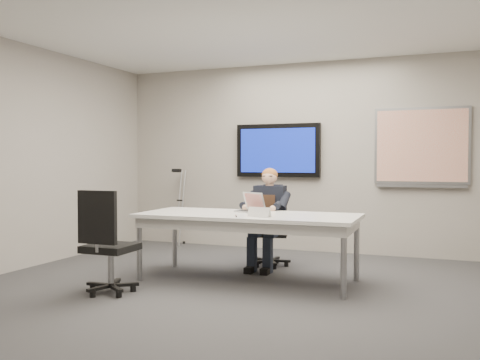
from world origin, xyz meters
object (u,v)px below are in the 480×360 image
at_px(office_chair_far, 271,242).
at_px(seated_person, 266,228).
at_px(laptop, 252,207).
at_px(office_chair_near, 108,262).
at_px(conference_table, 248,221).

bearing_deg(office_chair_far, seated_person, -100.88).
height_order(office_chair_far, seated_person, seated_person).
height_order(seated_person, laptop, seated_person).
relative_size(office_chair_far, office_chair_near, 0.91).
xyz_separation_m(office_chair_near, seated_person, (1.06, 1.78, 0.18)).
bearing_deg(seated_person, laptop, -95.77).
bearing_deg(laptop, office_chair_near, -103.66).
bearing_deg(office_chair_far, laptop, -103.67).
distance_m(conference_table, office_chair_far, 1.00).
height_order(office_chair_near, laptop, office_chair_near).
bearing_deg(conference_table, seated_person, 91.33).
relative_size(conference_table, office_chair_far, 2.56).
xyz_separation_m(office_chair_far, seated_person, (0.01, -0.23, 0.21)).
distance_m(conference_table, office_chair_near, 1.57).
distance_m(office_chair_far, office_chair_near, 2.27).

